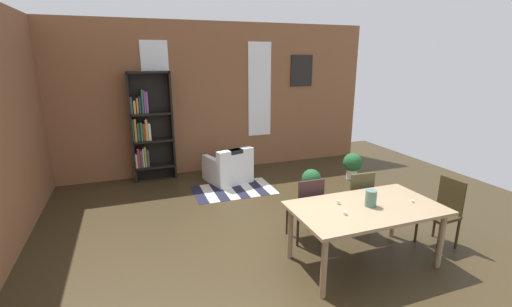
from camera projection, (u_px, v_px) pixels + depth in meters
name	position (u px, v px, depth m)	size (l,w,h in m)	color
ground_plane	(284.00, 257.00, 4.57)	(10.30, 10.30, 0.00)	#362A18
back_wall_brick	(210.00, 99.00, 7.76)	(7.56, 0.12, 3.28)	brown
window_pane_0	(157.00, 93.00, 7.27)	(0.55, 0.02, 2.13)	white
window_pane_1	(260.00, 90.00, 8.04)	(0.55, 0.02, 2.13)	white
dining_table	(366.00, 213.00, 4.29)	(1.85, 1.03, 0.77)	#967C5B
vase_on_table	(371.00, 198.00, 4.26)	(0.14, 0.14, 0.20)	#4C7266
tealight_candle_0	(338.00, 202.00, 4.33)	(0.04, 0.04, 0.05)	silver
tealight_candle_1	(412.00, 201.00, 4.39)	(0.04, 0.04, 0.03)	silver
tealight_candle_2	(345.00, 213.00, 4.04)	(0.04, 0.04, 0.04)	silver
dining_chair_far_left	(307.00, 207.00, 4.87)	(0.41, 0.41, 0.95)	#331F21
dining_chair_head_right	(443.00, 210.00, 4.77)	(0.43, 0.43, 0.95)	#342B15
dining_chair_far_right	(357.00, 199.00, 5.14)	(0.42, 0.42, 0.95)	#433F23
bookshelf_tall	(148.00, 127.00, 7.21)	(0.86, 0.31, 2.27)	black
armchair_white	(229.00, 169.00, 7.30)	(0.98, 0.98, 0.75)	white
potted_plant_by_shelf	(352.00, 164.00, 7.45)	(0.40, 0.40, 0.56)	silver
potted_plant_corner	(311.00, 182.00, 6.56)	(0.36, 0.36, 0.51)	silver
striped_rug	(234.00, 190.00, 6.88)	(1.57, 0.98, 0.01)	#1E1E33
framed_picture	(301.00, 71.00, 8.27)	(0.56, 0.03, 0.72)	black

